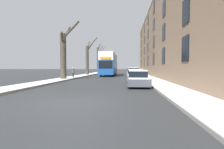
# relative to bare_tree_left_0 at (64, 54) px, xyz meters

# --- Properties ---
(ground_plane) EXTENTS (320.00, 320.00, 0.00)m
(ground_plane) POSITION_rel_bare_tree_left_0_xyz_m (5.38, -13.72, -3.28)
(ground_plane) COLOR #303335
(sidewalk_left) EXTENTS (2.19, 130.00, 0.16)m
(sidewalk_left) POSITION_rel_bare_tree_left_0_xyz_m (-0.18, 39.28, -3.20)
(sidewalk_left) COLOR gray
(sidewalk_left) RESTS_ON ground
(sidewalk_right) EXTENTS (2.19, 130.00, 0.16)m
(sidewalk_right) POSITION_rel_bare_tree_left_0_xyz_m (10.93, 39.28, -3.20)
(sidewalk_right) COLOR gray
(sidewalk_right) RESTS_ON ground
(terrace_facade_right) EXTENTS (9.10, 50.13, 13.11)m
(terrace_facade_right) POSITION_rel_bare_tree_left_0_xyz_m (16.52, 9.80, 3.28)
(terrace_facade_right) COLOR #8C7056
(terrace_facade_right) RESTS_ON ground
(bare_tree_left_0) EXTENTS (2.64, 2.98, 7.24)m
(bare_tree_left_0) POSITION_rel_bare_tree_left_0_xyz_m (0.00, 0.00, 0.00)
(bare_tree_left_0) COLOR #423A30
(bare_tree_left_0) RESTS_ON ground
(bare_tree_left_1) EXTENTS (2.35, 2.53, 7.59)m
(bare_tree_left_1) POSITION_rel_bare_tree_left_0_xyz_m (0.12, 12.97, 0.13)
(bare_tree_left_1) COLOR #423A30
(bare_tree_left_1) RESTS_ON ground
(bare_tree_left_2) EXTENTS (2.08, 2.32, 7.79)m
(bare_tree_left_2) POSITION_rel_bare_tree_left_0_xyz_m (0.20, 25.27, 0.59)
(bare_tree_left_2) COLOR #423A30
(bare_tree_left_2) RESTS_ON ground
(bare_tree_left_3) EXTENTS (3.57, 2.56, 7.01)m
(bare_tree_left_3) POSITION_rel_bare_tree_left_0_xyz_m (-0.03, 39.42, -0.03)
(bare_tree_left_3) COLOR #423A30
(bare_tree_left_3) RESTS_ON ground
(double_decker_bus) EXTENTS (2.56, 11.22, 4.26)m
(double_decker_bus) POSITION_rel_bare_tree_left_0_xyz_m (4.45, 12.48, -0.87)
(double_decker_bus) COLOR #194C99
(double_decker_bus) RESTS_ON ground
(parked_car_0) EXTENTS (1.68, 3.93, 1.34)m
(parked_car_0) POSITION_rel_bare_tree_left_0_xyz_m (8.79, -7.01, -2.66)
(parked_car_0) COLOR #474C56
(parked_car_0) RESTS_ON ground
(parked_car_1) EXTENTS (1.80, 4.07, 1.38)m
(parked_car_1) POSITION_rel_bare_tree_left_0_xyz_m (8.79, -2.03, -2.64)
(parked_car_1) COLOR slate
(parked_car_1) RESTS_ON ground
(parked_car_2) EXTENTS (1.79, 4.44, 1.57)m
(parked_car_2) POSITION_rel_bare_tree_left_0_xyz_m (8.79, 4.02, -2.56)
(parked_car_2) COLOR slate
(parked_car_2) RESTS_ON ground
(parked_car_3) EXTENTS (1.79, 4.10, 1.46)m
(parked_car_3) POSITION_rel_bare_tree_left_0_xyz_m (8.79, 10.17, -2.61)
(parked_car_3) COLOR #474C56
(parked_car_3) RESTS_ON ground
(parked_car_4) EXTENTS (1.70, 3.99, 1.33)m
(parked_car_4) POSITION_rel_bare_tree_left_0_xyz_m (8.79, 15.27, -2.66)
(parked_car_4) COLOR #474C56
(parked_car_4) RESTS_ON ground
(pedestrian_left_sidewalk) EXTENTS (0.35, 0.35, 1.61)m
(pedestrian_left_sidewalk) POSITION_rel_bare_tree_left_0_xyz_m (0.01, 3.74, -2.40)
(pedestrian_left_sidewalk) COLOR black
(pedestrian_left_sidewalk) RESTS_ON ground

